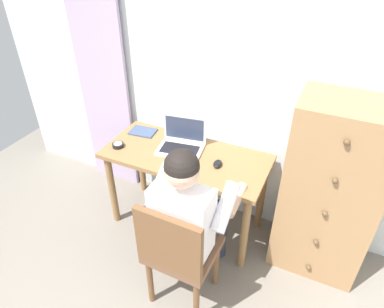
# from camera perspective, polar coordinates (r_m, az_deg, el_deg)

# --- Properties ---
(wall_back) EXTENTS (4.80, 0.05, 2.50)m
(wall_back) POSITION_cam_1_polar(r_m,az_deg,el_deg) (2.50, 12.28, 11.52)
(wall_back) COLOR silver
(wall_back) RESTS_ON ground_plane
(curtain_panel) EXTENTS (0.49, 0.03, 2.25)m
(curtain_panel) POSITION_cam_1_polar(r_m,az_deg,el_deg) (3.08, -14.84, 13.07)
(curtain_panel) COLOR #B29EBC
(curtain_panel) RESTS_ON ground_plane
(desk) EXTENTS (1.26, 0.57, 0.72)m
(desk) POSITION_cam_1_polar(r_m,az_deg,el_deg) (2.66, -1.04, -2.07)
(desk) COLOR olive
(desk) RESTS_ON ground_plane
(dresser) EXTENTS (0.61, 0.46, 1.34)m
(dresser) POSITION_cam_1_polar(r_m,az_deg,el_deg) (2.52, 21.84, -5.90)
(dresser) COLOR #9E754C
(dresser) RESTS_ON ground_plane
(chair) EXTENTS (0.43, 0.41, 0.89)m
(chair) POSITION_cam_1_polar(r_m,az_deg,el_deg) (2.20, -2.31, -15.83)
(chair) COLOR brown
(chair) RESTS_ON ground_plane
(person_seated) EXTENTS (0.54, 0.59, 1.21)m
(person_seated) POSITION_cam_1_polar(r_m,az_deg,el_deg) (2.18, -0.13, -9.45)
(person_seated) COLOR #33384C
(person_seated) RESTS_ON ground_plane
(laptop) EXTENTS (0.37, 0.30, 0.24)m
(laptop) POSITION_cam_1_polar(r_m,az_deg,el_deg) (2.65, -1.72, 2.00)
(laptop) COLOR silver
(laptop) RESTS_ON desk
(computer_mouse) EXTENTS (0.07, 0.11, 0.03)m
(computer_mouse) POSITION_cam_1_polar(r_m,az_deg,el_deg) (2.48, 4.27, -1.63)
(computer_mouse) COLOR black
(computer_mouse) RESTS_ON desk
(desk_clock) EXTENTS (0.09, 0.09, 0.03)m
(desk_clock) POSITION_cam_1_polar(r_m,az_deg,el_deg) (2.74, -12.18, 1.46)
(desk_clock) COLOR black
(desk_clock) RESTS_ON desk
(notebook_pad) EXTENTS (0.22, 0.17, 0.01)m
(notebook_pad) POSITION_cam_1_polar(r_m,az_deg,el_deg) (2.90, -8.15, 3.70)
(notebook_pad) COLOR #3D4C6B
(notebook_pad) RESTS_ON desk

